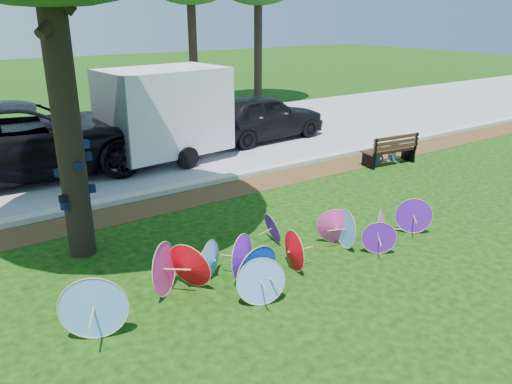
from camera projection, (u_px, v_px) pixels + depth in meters
ground at (304, 293)px, 7.42m from camera, size 90.00×90.00×0.00m
mulch_strip at (173, 203)px, 10.91m from camera, size 90.00×1.00×0.01m
curb at (160, 191)px, 11.44m from camera, size 90.00×0.30×0.12m
street at (102, 154)px, 14.68m from camera, size 90.00×8.00×0.01m
parasol_pile at (264, 255)px, 7.78m from camera, size 6.68×2.03×0.89m
black_van at (27, 140)px, 12.46m from camera, size 6.97×3.67×1.87m
dark_pickup at (262, 117)px, 16.11m from camera, size 4.48×2.02×1.49m
cargo_trailer at (165, 110)px, 13.56m from camera, size 3.40×2.36×2.84m
park_bench at (388, 149)px, 13.60m from camera, size 1.66×0.77×0.84m
person_left at (378, 146)px, 13.41m from camera, size 0.44×0.32×1.11m
person_right at (396, 141)px, 13.76m from camera, size 0.68×0.58×1.19m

